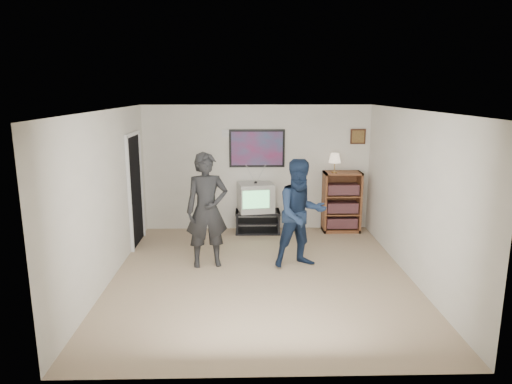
{
  "coord_description": "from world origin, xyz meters",
  "views": [
    {
      "loc": [
        -0.24,
        -6.5,
        2.78
      ],
      "look_at": [
        -0.06,
        0.76,
        1.15
      ],
      "focal_mm": 32.0,
      "sensor_mm": 36.0,
      "label": 1
    }
  ],
  "objects_px": {
    "person_tall": "(207,210)",
    "person_short": "(301,214)",
    "media_stand": "(258,221)",
    "crt_television": "(256,197)",
    "bookshelf": "(342,202)"
  },
  "relations": [
    {
      "from": "person_tall",
      "to": "media_stand",
      "type": "bearing_deg",
      "value": 53.12
    },
    {
      "from": "person_tall",
      "to": "person_short",
      "type": "relative_size",
      "value": 1.06
    },
    {
      "from": "media_stand",
      "to": "bookshelf",
      "type": "bearing_deg",
      "value": 1.89
    },
    {
      "from": "bookshelf",
      "to": "person_tall",
      "type": "bearing_deg",
      "value": -144.73
    },
    {
      "from": "person_short",
      "to": "crt_television",
      "type": "bearing_deg",
      "value": 95.43
    },
    {
      "from": "media_stand",
      "to": "person_short",
      "type": "height_order",
      "value": "person_short"
    },
    {
      "from": "bookshelf",
      "to": "person_short",
      "type": "bearing_deg",
      "value": -119.48
    },
    {
      "from": "media_stand",
      "to": "person_tall",
      "type": "distance_m",
      "value": 2.06
    },
    {
      "from": "media_stand",
      "to": "person_short",
      "type": "relative_size",
      "value": 0.5
    },
    {
      "from": "person_tall",
      "to": "person_short",
      "type": "xyz_separation_m",
      "value": [
        1.49,
        -0.06,
        -0.05
      ]
    },
    {
      "from": "person_tall",
      "to": "person_short",
      "type": "bearing_deg",
      "value": -12.95
    },
    {
      "from": "crt_television",
      "to": "person_tall",
      "type": "height_order",
      "value": "person_tall"
    },
    {
      "from": "media_stand",
      "to": "person_tall",
      "type": "xyz_separation_m",
      "value": [
        -0.85,
        -1.74,
        0.7
      ]
    },
    {
      "from": "crt_television",
      "to": "bookshelf",
      "type": "bearing_deg",
      "value": -7.54
    },
    {
      "from": "person_tall",
      "to": "person_short",
      "type": "height_order",
      "value": "person_tall"
    }
  ]
}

